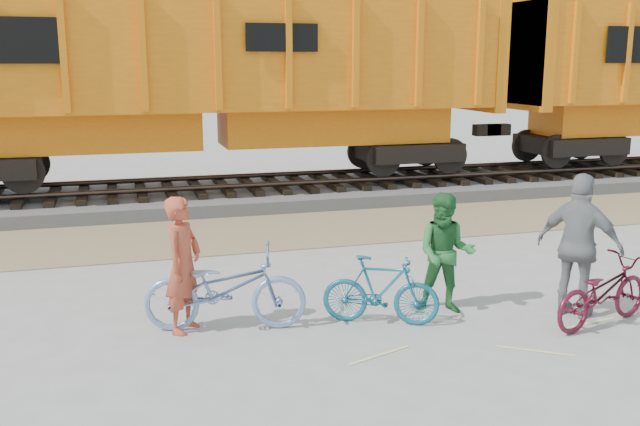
% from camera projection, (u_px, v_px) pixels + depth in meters
% --- Properties ---
extents(ground, '(120.00, 120.00, 0.00)m').
position_uv_depth(ground, '(429.00, 323.00, 9.28)').
color(ground, '#9E9E99').
rests_on(ground, ground).
extents(gravel_strip, '(120.00, 3.00, 0.02)m').
position_uv_depth(gravel_strip, '(314.00, 229.00, 14.44)').
color(gravel_strip, '#8F7959').
rests_on(gravel_strip, ground).
extents(ballast_bed, '(120.00, 4.00, 0.30)m').
position_uv_depth(ballast_bed, '(276.00, 192.00, 17.70)').
color(ballast_bed, slate).
rests_on(ballast_bed, ground).
extents(track, '(120.00, 2.60, 0.24)m').
position_uv_depth(track, '(276.00, 179.00, 17.63)').
color(track, black).
rests_on(track, ballast_bed).
extents(hopper_car_center, '(14.00, 3.13, 4.65)m').
position_uv_depth(hopper_car_center, '(209.00, 76.00, 16.67)').
color(hopper_car_center, black).
rests_on(hopper_car_center, track).
extents(bicycle_blue, '(2.14, 1.13, 1.07)m').
position_uv_depth(bicycle_blue, '(225.00, 289.00, 8.97)').
color(bicycle_blue, '#748DBF').
rests_on(bicycle_blue, ground).
extents(bicycle_teal, '(1.54, 1.04, 0.91)m').
position_uv_depth(bicycle_teal, '(381.00, 290.00, 9.17)').
color(bicycle_teal, '#145D7A').
rests_on(bicycle_teal, ground).
extents(bicycle_maroon, '(1.80, 1.04, 0.89)m').
position_uv_depth(bicycle_maroon, '(603.00, 292.00, 9.12)').
color(bicycle_maroon, '#541122').
rests_on(bicycle_maroon, ground).
extents(person_solo, '(0.69, 0.75, 1.72)m').
position_uv_depth(person_solo, '(183.00, 265.00, 8.85)').
color(person_solo, '#AE432C').
rests_on(person_solo, ground).
extents(person_man, '(0.99, 0.92, 1.63)m').
position_uv_depth(person_man, '(446.00, 253.00, 9.55)').
color(person_man, '#25652E').
rests_on(person_man, ground).
extents(person_woman, '(1.03, 1.19, 1.92)m').
position_uv_depth(person_woman, '(579.00, 246.00, 9.36)').
color(person_woman, slate).
rests_on(person_woman, ground).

